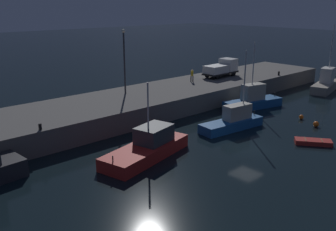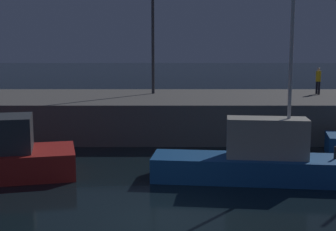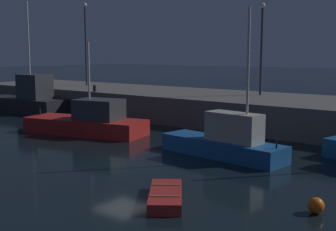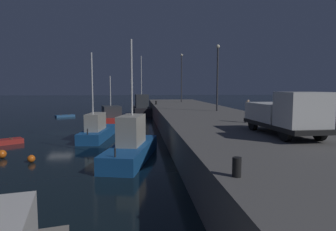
{
  "view_description": "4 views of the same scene",
  "coord_description": "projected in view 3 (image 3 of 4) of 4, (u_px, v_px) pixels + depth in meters",
  "views": [
    {
      "loc": [
        -26.8,
        -18.77,
        12.8
      ],
      "look_at": [
        -1.87,
        8.72,
        1.64
      ],
      "focal_mm": 40.09,
      "sensor_mm": 36.0,
      "label": 1
    },
    {
      "loc": [
        0.24,
        -13.66,
        5.28
      ],
      "look_at": [
        0.31,
        12.08,
        1.56
      ],
      "focal_mm": 49.56,
      "sensor_mm": 36.0,
      "label": 2
    },
    {
      "loc": [
        15.96,
        -16.49,
        5.76
      ],
      "look_at": [
        -3.9,
        8.97,
        1.2
      ],
      "focal_mm": 47.16,
      "sensor_mm": 36.0,
      "label": 3
    },
    {
      "loc": [
        31.74,
        8.61,
        5.0
      ],
      "look_at": [
        0.57,
        11.78,
        1.93
      ],
      "focal_mm": 30.59,
      "sensor_mm": 36.0,
      "label": 4
    }
  ],
  "objects": [
    {
      "name": "lamp_post_west",
      "position": [
        86.0,
        38.0,
        48.2
      ],
      "size": [
        0.44,
        0.44,
        8.93
      ],
      "color": "#38383D",
      "rests_on": "pier_quay"
    },
    {
      "name": "fishing_boat_black",
      "position": [
        225.0,
        141.0,
        24.61
      ],
      "size": [
        7.72,
        2.91,
        8.14
      ],
      "color": "#195193",
      "rests_on": "ground"
    },
    {
      "name": "rowboat_white_mid",
      "position": [
        166.0,
        196.0,
        17.25
      ],
      "size": [
        2.97,
        3.41,
        0.47
      ],
      "color": "#B22823",
      "rests_on": "ground"
    },
    {
      "name": "fishing_trawler_red",
      "position": [
        28.0,
        100.0,
        43.38
      ],
      "size": [
        9.84,
        3.66,
        10.69
      ],
      "color": "#232328",
      "rests_on": "ground"
    },
    {
      "name": "ground_plane",
      "position": [
        122.0,
        163.0,
        23.4
      ],
      "size": [
        320.0,
        320.0,
        0.0
      ],
      "primitive_type": "plane",
      "color": "black"
    },
    {
      "name": "lamp_post_east",
      "position": [
        262.0,
        41.0,
        36.72
      ],
      "size": [
        0.44,
        0.44,
        7.64
      ],
      "color": "#38383D",
      "rests_on": "pier_quay"
    },
    {
      "name": "fishing_boat_blue",
      "position": [
        89.0,
        122.0,
        31.74
      ],
      "size": [
        9.41,
        4.97,
        6.55
      ],
      "color": "red",
      "rests_on": "ground"
    },
    {
      "name": "mooring_buoy_mid",
      "position": [
        316.0,
        205.0,
        15.95
      ],
      "size": [
        0.6,
        0.6,
        0.6
      ],
      "primitive_type": "sphere",
      "color": "orange",
      "rests_on": "ground"
    },
    {
      "name": "bollard_west",
      "position": [
        95.0,
        88.0,
        40.68
      ],
      "size": [
        0.28,
        0.28,
        0.58
      ],
      "primitive_type": "cylinder",
      "color": "black",
      "rests_on": "pier_quay"
    },
    {
      "name": "pier_quay",
      "position": [
        259.0,
        111.0,
        35.69
      ],
      "size": [
        67.5,
        10.05,
        2.26
      ],
      "color": "#5B5956",
      "rests_on": "ground"
    }
  ]
}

